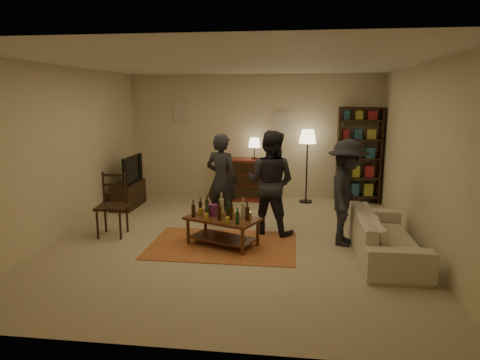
% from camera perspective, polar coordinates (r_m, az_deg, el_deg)
% --- Properties ---
extents(floor, '(6.00, 6.00, 0.00)m').
position_cam_1_polar(floor, '(6.80, -0.73, -8.01)').
color(floor, '#C6B793').
rests_on(floor, ground).
extents(room_shell, '(6.00, 6.00, 6.00)m').
position_cam_1_polar(room_shell, '(9.48, -2.15, 8.56)').
color(room_shell, beige).
rests_on(room_shell, ground).
extents(rug, '(2.20, 1.50, 0.01)m').
position_cam_1_polar(rug, '(6.57, -2.31, -8.65)').
color(rug, '#974021').
rests_on(rug, ground).
extents(coffee_table, '(1.22, 0.95, 0.78)m').
position_cam_1_polar(coffee_table, '(6.45, -2.38, -5.37)').
color(coffee_table, brown).
rests_on(coffee_table, ground).
extents(dining_chair, '(0.49, 0.49, 1.04)m').
position_cam_1_polar(dining_chair, '(7.22, -16.60, -2.80)').
color(dining_chair, black).
rests_on(dining_chair, ground).
extents(tv_stand, '(0.40, 1.00, 1.06)m').
position_cam_1_polar(tv_stand, '(9.01, -14.68, -1.09)').
color(tv_stand, black).
rests_on(tv_stand, ground).
extents(dresser, '(1.00, 0.50, 1.36)m').
position_cam_1_polar(dresser, '(9.31, 0.41, 0.22)').
color(dresser, maroon).
rests_on(dresser, ground).
extents(bookshelf, '(0.90, 0.34, 2.02)m').
position_cam_1_polar(bookshelf, '(9.32, 15.55, 3.31)').
color(bookshelf, black).
rests_on(bookshelf, ground).
extents(floor_lamp, '(0.36, 0.36, 1.55)m').
position_cam_1_polar(floor_lamp, '(9.06, 8.99, 5.10)').
color(floor_lamp, black).
rests_on(floor_lamp, ground).
extents(sofa, '(0.81, 2.08, 0.61)m').
position_cam_1_polar(sofa, '(6.39, 18.80, -6.97)').
color(sofa, beige).
rests_on(sofa, ground).
extents(person_left, '(0.68, 0.56, 1.62)m').
position_cam_1_polar(person_left, '(7.35, -2.44, -0.04)').
color(person_left, '#25252C').
rests_on(person_left, ground).
extents(person_right, '(0.99, 0.88, 1.70)m').
position_cam_1_polar(person_right, '(6.96, 4.08, -0.34)').
color(person_right, '#24242B').
rests_on(person_right, ground).
extents(person_by_sofa, '(0.82, 1.15, 1.61)m').
position_cam_1_polar(person_by_sofa, '(6.60, 14.08, -1.64)').
color(person_by_sofa, '#222229').
rests_on(person_by_sofa, ground).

